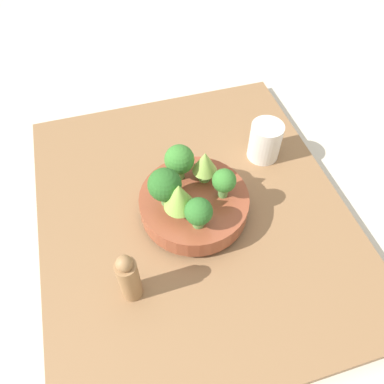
{
  "coord_description": "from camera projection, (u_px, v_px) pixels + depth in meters",
  "views": [
    {
      "loc": [
        0.48,
        -0.14,
        0.75
      ],
      "look_at": [
        0.01,
        -0.0,
        0.11
      ],
      "focal_mm": 35.0,
      "sensor_mm": 36.0,
      "label": 1
    }
  ],
  "objects": [
    {
      "name": "ground_plane",
      "position": [
        193.0,
        217.0,
        0.9
      ],
      "size": [
        6.0,
        6.0,
        0.0
      ],
      "primitive_type": "plane",
      "color": "beige"
    },
    {
      "name": "table",
      "position": [
        193.0,
        213.0,
        0.89
      ],
      "size": [
        0.82,
        0.7,
        0.03
      ],
      "color": "olive",
      "rests_on": "ground_plane"
    },
    {
      "name": "bowl",
      "position": [
        192.0,
        204.0,
        0.84
      ],
      "size": [
        0.24,
        0.24,
        0.06
      ],
      "color": "brown",
      "rests_on": "table"
    },
    {
      "name": "broccoli_floret_back",
      "position": [
        224.0,
        182.0,
        0.79
      ],
      "size": [
        0.05,
        0.05,
        0.08
      ],
      "color": "#609347",
      "rests_on": "bowl"
    },
    {
      "name": "broccoli_floret_right",
      "position": [
        199.0,
        212.0,
        0.74
      ],
      "size": [
        0.06,
        0.06,
        0.08
      ],
      "color": "#609347",
      "rests_on": "bowl"
    },
    {
      "name": "broccoli_floret_left",
      "position": [
        179.0,
        160.0,
        0.81
      ],
      "size": [
        0.07,
        0.07,
        0.09
      ],
      "color": "#609347",
      "rests_on": "bowl"
    },
    {
      "name": "broccoli_floret_front",
      "position": [
        165.0,
        185.0,
        0.77
      ],
      "size": [
        0.07,
        0.07,
        0.1
      ],
      "color": "#609347",
      "rests_on": "bowl"
    },
    {
      "name": "romanesco_piece_far",
      "position": [
        205.0,
        163.0,
        0.82
      ],
      "size": [
        0.06,
        0.06,
        0.08
      ],
      "color": "#7AB256",
      "rests_on": "bowl"
    },
    {
      "name": "romanesco_piece_near",
      "position": [
        179.0,
        197.0,
        0.75
      ],
      "size": [
        0.07,
        0.07,
        0.1
      ],
      "color": "#6BA34C",
      "rests_on": "bowl"
    },
    {
      "name": "cup",
      "position": [
        265.0,
        141.0,
        0.94
      ],
      "size": [
        0.08,
        0.08,
        0.1
      ],
      "color": "silver",
      "rests_on": "table"
    },
    {
      "name": "pepper_mill",
      "position": [
        129.0,
        278.0,
        0.7
      ],
      "size": [
        0.04,
        0.04,
        0.14
      ],
      "color": "#997047",
      "rests_on": "table"
    }
  ]
}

